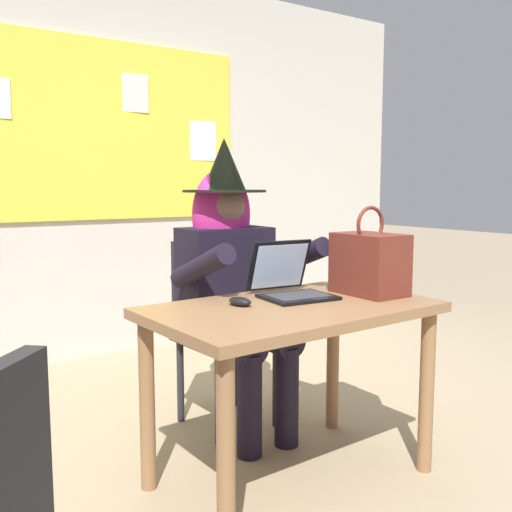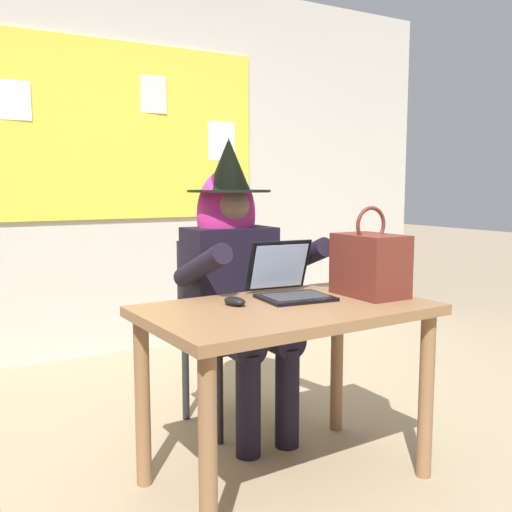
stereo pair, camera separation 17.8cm
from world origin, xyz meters
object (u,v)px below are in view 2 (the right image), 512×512
at_px(laptop, 289,285).
at_px(chair_at_desk, 223,319).
at_px(desk_main, 287,333).
at_px(person_costumed, 235,267).
at_px(handbag, 370,264).
at_px(computer_mouse, 235,301).

bearing_deg(laptop, chair_at_desk, 98.13).
xyz_separation_m(desk_main, chair_at_desk, (0.07, 0.70, -0.10)).
distance_m(person_costumed, handbag, 0.67).
relative_size(person_costumed, computer_mouse, 13.51).
distance_m(desk_main, chair_at_desk, 0.71).
relative_size(desk_main, person_costumed, 0.81).
height_order(desk_main, person_costumed, person_costumed).
xyz_separation_m(chair_at_desk, computer_mouse, (-0.25, -0.60, 0.22)).
relative_size(computer_mouse, handbag, 0.28).
height_order(laptop, computer_mouse, laptop).
bearing_deg(person_costumed, chair_at_desk, -177.12).
bearing_deg(computer_mouse, desk_main, -43.79).
bearing_deg(laptop, computer_mouse, -166.12).
distance_m(chair_at_desk, laptop, 0.61).
bearing_deg(laptop, person_costumed, 98.44).
distance_m(person_costumed, computer_mouse, 0.54).
height_order(computer_mouse, handbag, handbag).
height_order(chair_at_desk, person_costumed, person_costumed).
xyz_separation_m(chair_at_desk, laptop, (0.03, -0.55, 0.26)).
relative_size(chair_at_desk, person_costumed, 0.65).
xyz_separation_m(computer_mouse, handbag, (0.59, -0.11, 0.12)).
distance_m(laptop, handbag, 0.35).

